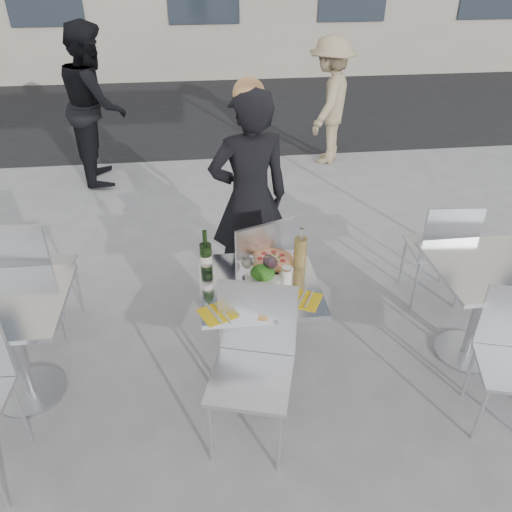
{
  "coord_description": "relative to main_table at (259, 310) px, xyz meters",
  "views": [
    {
      "loc": [
        -0.32,
        -2.45,
        2.51
      ],
      "look_at": [
        0.0,
        0.15,
        0.85
      ],
      "focal_mm": 35.0,
      "sensor_mm": 36.0,
      "label": 1
    }
  ],
  "objects": [
    {
      "name": "wineglass_white_a",
      "position": [
        -0.07,
        0.07,
        0.32
      ],
      "size": [
        0.07,
        0.07,
        0.16
      ],
      "color": "white",
      "rests_on": "main_table"
    },
    {
      "name": "pedestrian_a",
      "position": [
        -1.46,
        3.55,
        0.37
      ],
      "size": [
        0.79,
        0.96,
        1.81
      ],
      "primitive_type": "imported",
      "rotation": [
        0.0,
        0.0,
        1.7
      ],
      "color": "black",
      "rests_on": "ground"
    },
    {
      "name": "chair_far",
      "position": [
        0.05,
        0.46,
        0.03
      ],
      "size": [
        0.56,
        0.57,
        0.96
      ],
      "rotation": [
        0.0,
        0.0,
        3.5
      ],
      "color": "silver",
      "rests_on": "ground"
    },
    {
      "name": "pizza_far",
      "position": [
        0.11,
        0.22,
        0.23
      ],
      "size": [
        0.31,
        0.31,
        0.03
      ],
      "color": "white",
      "rests_on": "main_table"
    },
    {
      "name": "wine_bottle",
      "position": [
        -0.31,
        0.16,
        0.32
      ],
      "size": [
        0.07,
        0.08,
        0.29
      ],
      "color": "#264A1B",
      "rests_on": "main_table"
    },
    {
      "name": "wineglass_white_b",
      "position": [
        -0.05,
        0.08,
        0.32
      ],
      "size": [
        0.07,
        0.07,
        0.16
      ],
      "color": "white",
      "rests_on": "main_table"
    },
    {
      "name": "side_chair_lfar",
      "position": [
        -1.53,
        0.56,
        0.06
      ],
      "size": [
        0.51,
        0.52,
        1.01
      ],
      "rotation": [
        0.0,
        0.0,
        3.04
      ],
      "color": "silver",
      "rests_on": "ground"
    },
    {
      "name": "woman_diner",
      "position": [
        0.05,
        0.95,
        0.31
      ],
      "size": [
        0.68,
        0.5,
        1.7
      ],
      "primitive_type": "imported",
      "rotation": [
        0.0,
        0.0,
        3.31
      ],
      "color": "black",
      "rests_on": "ground"
    },
    {
      "name": "napkin_left",
      "position": [
        -0.27,
        -0.26,
        0.21
      ],
      "size": [
        0.24,
        0.24,
        0.01
      ],
      "rotation": [
        0.0,
        0.0,
        0.41
      ],
      "color": "gold",
      "rests_on": "main_table"
    },
    {
      "name": "pedestrian_b",
      "position": [
        1.39,
        3.77,
        0.25
      ],
      "size": [
        1.0,
        1.17,
        1.57
      ],
      "primitive_type": "imported",
      "rotation": [
        0.0,
        0.0,
        4.21
      ],
      "color": "#9A8763",
      "rests_on": "ground"
    },
    {
      "name": "chair_near",
      "position": [
        -0.08,
        -0.43,
        0.04
      ],
      "size": [
        0.55,
        0.56,
        0.97
      ],
      "rotation": [
        0.0,
        0.0,
        -0.29
      ],
      "color": "silver",
      "rests_on": "ground"
    },
    {
      "name": "sugar_shaker",
      "position": [
        0.17,
        -0.01,
        0.26
      ],
      "size": [
        0.06,
        0.06,
        0.11
      ],
      "color": "white",
      "rests_on": "main_table"
    },
    {
      "name": "street_asphalt",
      "position": [
        0.0,
        6.5,
        -0.54
      ],
      "size": [
        24.0,
        5.0,
        0.0
      ],
      "primitive_type": "cube",
      "color": "black",
      "rests_on": "ground"
    },
    {
      "name": "salad_plate",
      "position": [
        0.03,
        0.04,
        0.25
      ],
      "size": [
        0.22,
        0.22,
        0.09
      ],
      "color": "white",
      "rests_on": "main_table"
    },
    {
      "name": "ground",
      "position": [
        0.0,
        0.0,
        -0.54
      ],
      "size": [
        80.0,
        80.0,
        0.0
      ],
      "primitive_type": "plane",
      "color": "slate"
    },
    {
      "name": "side_table_right",
      "position": [
        1.5,
        0.0,
        0.0
      ],
      "size": [
        0.72,
        0.72,
        0.75
      ],
      "color": "#B7BABF",
      "rests_on": "ground"
    },
    {
      "name": "pizza_near",
      "position": [
        0.02,
        -0.19,
        0.22
      ],
      "size": [
        0.31,
        0.31,
        0.02
      ],
      "color": "tan",
      "rests_on": "main_table"
    },
    {
      "name": "wineglass_red_a",
      "position": [
        0.06,
        0.07,
        0.32
      ],
      "size": [
        0.07,
        0.07,
        0.16
      ],
      "color": "white",
      "rests_on": "main_table"
    },
    {
      "name": "side_chair_rfar",
      "position": [
        1.49,
        0.62,
        -0.0
      ],
      "size": [
        0.45,
        0.46,
        0.91
      ],
      "rotation": [
        0.0,
        0.0,
        3.05
      ],
      "color": "silver",
      "rests_on": "ground"
    },
    {
      "name": "napkin_right",
      "position": [
        0.24,
        -0.2,
        0.21
      ],
      "size": [
        0.24,
        0.24,
        0.01
      ],
      "rotation": [
        0.0,
        0.0,
        -0.49
      ],
      "color": "gold",
      "rests_on": "main_table"
    },
    {
      "name": "side_table_left",
      "position": [
        -1.5,
        0.0,
        0.0
      ],
      "size": [
        0.72,
        0.72,
        0.75
      ],
      "color": "#B7BABF",
      "rests_on": "ground"
    },
    {
      "name": "wineglass_red_b",
      "position": [
        0.08,
        0.04,
        0.32
      ],
      "size": [
        0.07,
        0.07,
        0.16
      ],
      "color": "white",
      "rests_on": "main_table"
    },
    {
      "name": "main_table",
      "position": [
        0.0,
        0.0,
        0.0
      ],
      "size": [
        0.72,
        0.72,
        0.75
      ],
      "color": "#B7BABF",
      "rests_on": "ground"
    },
    {
      "name": "carafe",
      "position": [
        0.28,
        0.13,
        0.33
      ],
      "size": [
        0.08,
        0.08,
        0.29
      ],
      "color": "tan",
      "rests_on": "main_table"
    }
  ]
}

